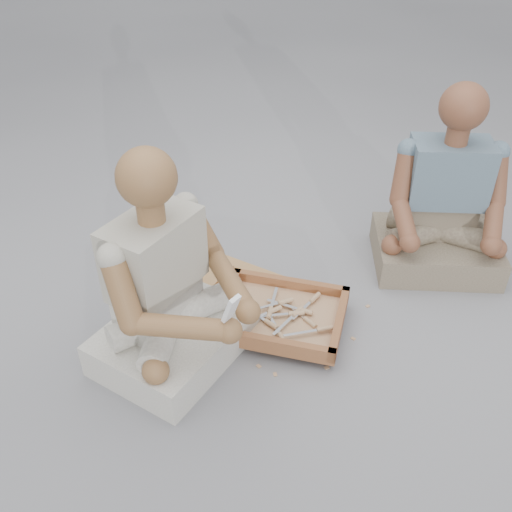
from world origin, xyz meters
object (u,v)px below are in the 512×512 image
at_px(carved_panel, 250,298).
at_px(tool_tray, 280,315).
at_px(companion, 443,210).
at_px(craftsman, 168,295).

height_order(carved_panel, tool_tray, tool_tray).
height_order(tool_tray, companion, companion).
xyz_separation_m(tool_tray, companion, (0.52, 0.80, 0.25)).
xyz_separation_m(carved_panel, companion, (0.72, 0.70, 0.29)).
bearing_deg(companion, tool_tray, 35.13).
distance_m(tool_tray, craftsman, 0.55).
height_order(craftsman, companion, craftsman).
bearing_deg(companion, craftsman, 31.17).
bearing_deg(craftsman, tool_tray, 141.99).
distance_m(tool_tray, companion, 0.99).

